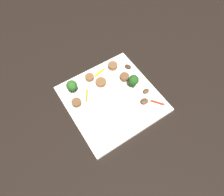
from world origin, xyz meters
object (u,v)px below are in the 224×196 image
sausage_slice_0 (124,77)px  pepper_strip_1 (157,103)px  sausage_slice_2 (77,103)px  pepper_strip_2 (87,95)px  broccoli_floret_1 (134,81)px  sausage_slice_1 (113,66)px  fork (107,116)px  mushroom_0 (144,101)px  mushroom_2 (146,91)px  pepper_strip_3 (100,73)px  plate (112,99)px  sausage_slice_4 (90,77)px  sausage_slice_3 (102,82)px  mushroom_1 (128,67)px  broccoli_floret_0 (72,86)px

sausage_slice_0 → pepper_strip_1: bearing=103.7°
sausage_slice_2 → pepper_strip_2: (-0.04, -0.01, -0.00)m
sausage_slice_2 → pepper_strip_2: 0.04m
broccoli_floret_1 → pepper_strip_1: bearing=107.7°
sausage_slice_0 → sausage_slice_1: (0.01, -0.06, -0.00)m
fork → sausage_slice_2: (0.05, -0.08, 0.00)m
sausage_slice_0 → mushroom_0: 0.10m
mushroom_2 → mushroom_0: bearing=44.3°
mushroom_0 → mushroom_2: bearing=-135.7°
sausage_slice_1 → pepper_strip_1: (-0.04, 0.18, -0.00)m
mushroom_2 → pepper_strip_3: (0.08, -0.14, -0.00)m
pepper_strip_3 → plate: bearing=80.0°
plate → fork: fork is taller
sausage_slice_4 → sausage_slice_0: bearing=147.0°
mushroom_0 → pepper_strip_1: (-0.03, 0.02, -0.00)m
sausage_slice_3 → mushroom_0: same height
fork → mushroom_2: (-0.14, -0.00, 0.00)m
sausage_slice_0 → pepper_strip_2: sausage_slice_0 is taller
plate → pepper_strip_2: bearing=-38.8°
mushroom_1 → sausage_slice_3: bearing=2.7°
sausage_slice_3 → pepper_strip_1: sausage_slice_3 is taller
plate → sausage_slice_0: sausage_slice_0 is taller
sausage_slice_4 → mushroom_1: (-0.13, 0.03, -0.00)m
pepper_strip_2 → broccoli_floret_1: bearing=159.3°
sausage_slice_1 → plate: bearing=55.8°
pepper_strip_1 → plate: bearing=-40.4°
broccoli_floret_0 → mushroom_0: bearing=136.9°
sausage_slice_1 → pepper_strip_3: 0.05m
sausage_slice_1 → sausage_slice_2: (0.16, 0.06, -0.00)m
sausage_slice_0 → sausage_slice_1: same height
sausage_slice_2 → mushroom_0: same height
mushroom_2 → pepper_strip_2: size_ratio=0.49×
mushroom_2 → sausage_slice_4: bearing=-49.3°
broccoli_floret_1 → mushroom_1: size_ratio=2.25×
broccoli_floret_0 → sausage_slice_2: (0.01, 0.04, -0.03)m
sausage_slice_0 → mushroom_1: size_ratio=1.32×
sausage_slice_2 → pepper_strip_3: sausage_slice_2 is taller
mushroom_1 → mushroom_2: (0.01, 0.11, -0.00)m
broccoli_floret_0 → sausage_slice_4: bearing=-166.4°
plate → fork: 0.06m
pepper_strip_2 → sausage_slice_2: bearing=10.6°
mushroom_0 → pepper_strip_2: 0.17m
pepper_strip_2 → pepper_strip_1: bearing=140.2°
broccoli_floret_0 → sausage_slice_4: size_ratio=1.81×
broccoli_floret_0 → pepper_strip_1: size_ratio=1.20×
sausage_slice_1 → mushroom_0: bearing=91.9°
mushroom_0 → fork: bearing=-10.9°
plate → pepper_strip_1: size_ratio=6.37×
broccoli_floret_1 → sausage_slice_2: size_ratio=1.78×
broccoli_floret_1 → mushroom_0: size_ratio=2.10×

